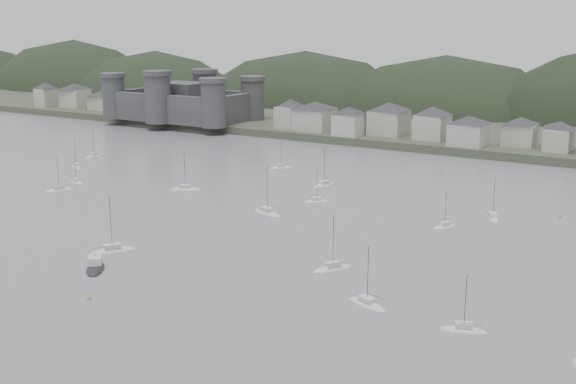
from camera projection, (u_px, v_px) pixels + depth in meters
The scene contains 7 objects.
ground at pixel (17, 334), 102.12m from camera, with size 900.00×900.00×0.00m, color slate.
far_shore_land at pixel (523, 113), 345.58m from camera, with size 900.00×250.00×3.00m, color #383D2D.
forested_ridge at pixel (517, 146), 324.93m from camera, with size 851.55×103.94×102.57m.
castle at pixel (182, 101), 309.64m from camera, with size 66.00×43.00×20.00m.
moored_fleet at pixel (223, 227), 155.12m from camera, with size 266.40×151.21×13.14m.
motor_launch_far at pixel (95, 268), 128.99m from camera, with size 8.19×8.80×4.10m.
mooring_buoys at pixel (231, 234), 150.43m from camera, with size 182.50×145.60×0.70m.
Camera 1 is at (83.36, -59.47, 43.97)m, focal length 43.70 mm.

